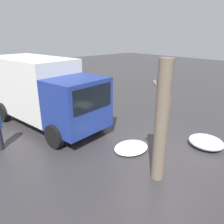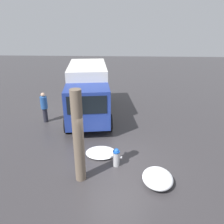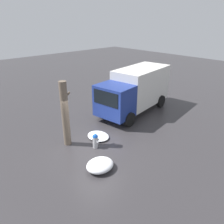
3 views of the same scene
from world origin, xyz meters
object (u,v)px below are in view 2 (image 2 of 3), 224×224
at_px(tree_trunk, 78,137).
at_px(delivery_truck, 88,90).
at_px(fire_hydrant, 116,157).
at_px(pedestrian, 44,106).

distance_m(tree_trunk, delivery_truck, 6.06).
relative_size(fire_hydrant, pedestrian, 0.45).
height_order(tree_trunk, delivery_truck, tree_trunk).
xyz_separation_m(tree_trunk, delivery_truck, (6.03, 0.59, -0.11)).
bearing_deg(pedestrian, fire_hydrant, 1.89).
xyz_separation_m(fire_hydrant, tree_trunk, (-0.87, 1.28, 1.33)).
bearing_deg(fire_hydrant, delivery_truck, 17.84).
distance_m(fire_hydrant, delivery_truck, 5.63).
bearing_deg(fire_hydrant, tree_trunk, 121.93).
bearing_deg(fire_hydrant, pedestrian, 44.53).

